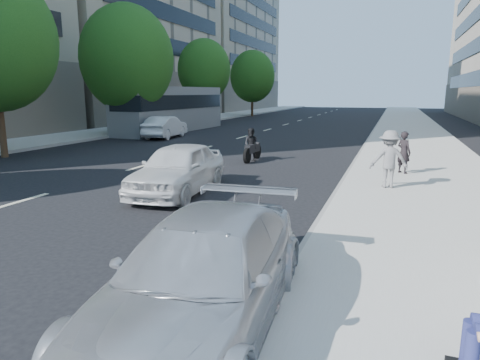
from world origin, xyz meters
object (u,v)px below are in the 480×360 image
at_px(bus, 172,109).
at_px(motorcycle, 252,146).
at_px(parked_sedan, 203,275).
at_px(white_sedan_near, 178,168).
at_px(pedestrian_woman, 404,152).
at_px(white_sedan_mid, 165,127).
at_px(jogger, 389,159).

bearing_deg(bus, motorcycle, -46.56).
bearing_deg(motorcycle, parked_sedan, -71.03).
distance_m(white_sedan_near, bus, 20.73).
relative_size(motorcycle, bus, 0.17).
relative_size(pedestrian_woman, white_sedan_mid, 0.34).
xyz_separation_m(jogger, white_sedan_mid, (-13.84, 11.32, -0.29)).
bearing_deg(jogger, pedestrian_woman, -110.99).
relative_size(parked_sedan, white_sedan_mid, 1.13).
height_order(jogger, white_sedan_mid, jogger).
relative_size(jogger, parked_sedan, 0.35).
bearing_deg(pedestrian_woman, white_sedan_mid, 8.97).
xyz_separation_m(pedestrian_woman, white_sedan_mid, (-14.29, 8.74, -0.18)).
relative_size(jogger, white_sedan_mid, 0.40).
bearing_deg(pedestrian_woman, motorcycle, 25.55).
height_order(pedestrian_woman, white_sedan_near, pedestrian_woman).
bearing_deg(parked_sedan, jogger, 72.76).
bearing_deg(white_sedan_near, bus, 114.69).
relative_size(pedestrian_woman, motorcycle, 0.71).
bearing_deg(pedestrian_woman, parked_sedan, 117.97).
relative_size(jogger, white_sedan_near, 0.39).
relative_size(jogger, bus, 0.14).
xyz_separation_m(pedestrian_woman, parked_sedan, (-2.47, -11.17, -0.19)).
xyz_separation_m(white_sedan_mid, bus, (-1.98, 4.59, 0.94)).
bearing_deg(pedestrian_woman, bus, 1.09).
bearing_deg(white_sedan_mid, motorcycle, 132.58).
distance_m(parked_sedan, bus, 28.14).
bearing_deg(bus, white_sedan_mid, -64.31).
distance_m(pedestrian_woman, bus, 21.05).
height_order(jogger, motorcycle, jogger).
distance_m(jogger, white_sedan_mid, 17.88).
height_order(jogger, bus, bus).
xyz_separation_m(pedestrian_woman, motorcycle, (-6.04, 1.61, -0.24)).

